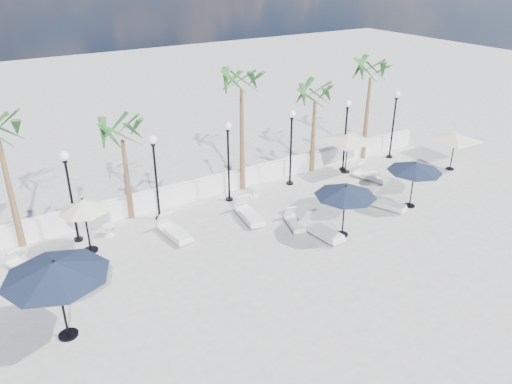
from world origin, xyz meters
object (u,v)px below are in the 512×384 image
lounger_3 (321,230)px  parasol_cream_sq_a (348,135)px  parasol_cream_sq_b (456,135)px  parasol_navy_mid (346,191)px  lounger_4 (174,231)px  parasol_navy_right (415,167)px  parasol_navy_left (55,270)px  lounger_6 (294,222)px  lounger_5 (370,175)px  parasol_cream_small (83,206)px  lounger_7 (386,204)px  lounger_2 (249,214)px  lounger_1 (22,266)px

lounger_3 → parasol_cream_sq_a: 7.26m
parasol_cream_sq_b → parasol_cream_sq_a: bearing=152.0°
parasol_navy_mid → lounger_4: bearing=149.3°
lounger_3 → parasol_cream_sq_a: (5.33, 4.59, 1.80)m
parasol_navy_mid → parasol_navy_right: parasol_navy_mid is taller
parasol_navy_left → lounger_6: bearing=10.9°
lounger_4 → lounger_5: size_ratio=1.05×
parasol_cream_small → lounger_7: bearing=-15.4°
lounger_5 → parasol_cream_sq_b: parasol_cream_sq_b is taller
parasol_navy_mid → parasol_cream_sq_a: bearing=47.8°
lounger_2 → parasol_cream_small: parasol_cream_small is taller
parasol_cream_small → lounger_5: bearing=-2.7°
lounger_2 → lounger_7: lounger_2 is taller
lounger_5 → parasol_cream_small: (-14.13, 0.68, 1.74)m
lounger_1 → lounger_4: lounger_4 is taller
lounger_1 → lounger_2: bearing=-25.3°
lounger_4 → lounger_7: size_ratio=1.07×
lounger_5 → lounger_7: bearing=-138.9°
lounger_4 → parasol_navy_mid: bearing=-37.1°
lounger_1 → parasol_navy_left: 4.97m
parasol_navy_mid → parasol_cream_sq_a: parasol_navy_mid is taller
lounger_1 → lounger_5: size_ratio=0.87×
parasol_cream_sq_b → parasol_cream_small: 18.91m
lounger_5 → parasol_navy_left: (-16.03, -3.83, 2.16)m
lounger_3 → lounger_1: bearing=155.0°
lounger_2 → lounger_3: size_ratio=0.99×
lounger_1 → lounger_4: (5.70, -0.63, 0.05)m
lounger_7 → lounger_6: bearing=146.9°
lounger_3 → parasol_navy_right: (5.17, -0.06, 1.66)m
parasol_navy_left → parasol_navy_mid: 11.08m
lounger_2 → lounger_3: 3.30m
parasol_cream_sq_a → parasol_cream_sq_b: parasol_cream_sq_a is taller
lounger_6 → parasol_navy_right: parasol_navy_right is taller
parasol_navy_right → parasol_navy_mid: bearing=-175.2°
lounger_6 → parasol_navy_right: size_ratio=0.69×
parasol_navy_left → parasol_navy_mid: size_ratio=1.22×
lounger_7 → parasol_navy_right: 2.07m
lounger_5 → lounger_2: bearing=164.9°
lounger_3 → parasol_cream_sq_b: parasol_cream_sq_b is taller
lounger_1 → lounger_3: 11.50m
lounger_5 → parasol_cream_sq_a: (-0.41, 1.44, 1.84)m
lounger_1 → lounger_2: 9.13m
parasol_navy_left → parasol_navy_right: 15.48m
lounger_7 → parasol_cream_small: parasol_cream_small is taller
lounger_1 → parasol_cream_sq_b: parasol_cream_sq_b is taller
lounger_6 → lounger_4: bearing=175.8°
lounger_2 → parasol_navy_left: size_ratio=0.71×
lounger_1 → lounger_5: 16.62m
parasol_navy_left → parasol_cream_small: 4.91m
lounger_4 → lounger_5: lounger_4 is taller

